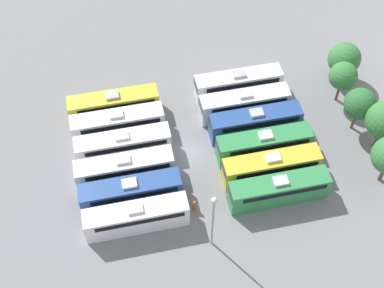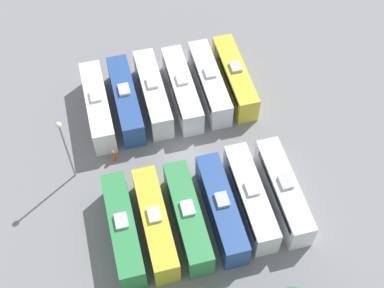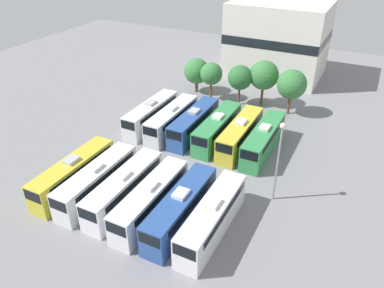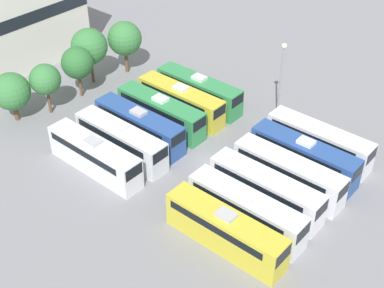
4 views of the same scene
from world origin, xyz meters
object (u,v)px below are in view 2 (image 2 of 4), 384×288
Objects in this scene: bus_3 at (153,93)px; bus_10 at (155,223)px; bus_1 at (209,83)px; light_pole at (64,142)px; bus_0 at (235,77)px; bus_2 at (182,89)px; bus_5 at (98,106)px; bus_7 at (251,197)px; bus_11 at (123,229)px; bus_6 at (283,191)px; bus_8 at (221,208)px; bus_4 at (126,100)px; worker_person at (114,156)px; bus_9 at (188,217)px.

bus_3 is 1.00× the size of bus_10.
light_pole is (16.96, 7.64, 4.19)m from bus_1.
bus_0 and bus_2 have the same top height.
bus_5 is 1.00× the size of bus_7.
bus_7 is at bearing 89.61° from bus_1.
bus_11 is (16.20, 16.30, 0.00)m from bus_0.
bus_10 is at bearing 101.41° from bus_5.
light_pole reaches higher than bus_0.
bus_6 and bus_8 have the same top height.
light_pole reaches higher than bus_1.
bus_5 is 9.27m from light_pole.
bus_1 and bus_11 have the same top height.
bus_7 is 1.00× the size of bus_8.
bus_0 and bus_7 have the same top height.
bus_4 is 1.23× the size of light_pole.
bus_8 is 6.67× the size of worker_person.
bus_10 is (3.23, -0.11, 0.00)m from bus_9.
bus_0 is at bearing -158.89° from light_pole.
bus_3 and bus_6 have the same top height.
bus_1 is 1.00× the size of bus_9.
bus_2 is 16.56m from bus_9.
light_pole is at bearing -32.45° from bus_8.
bus_10 is 1.00× the size of bus_11.
bus_1 is 1.00× the size of bus_10.
bus_2 is 17.41m from bus_10.
bus_0 is 22.98m from bus_11.
bus_7 and bus_9 have the same top height.
bus_1 is 6.72m from bus_3.
bus_11 is at bearing 86.82° from worker_person.
bus_7 reaches higher than worker_person.
bus_2 is 1.00× the size of bus_6.
light_pole is (6.99, 7.50, 4.19)m from bus_4.
bus_3 is 17.47m from bus_11.
bus_11 is (6.36, 16.27, 0.00)m from bus_3.
bus_9 is (6.72, 16.41, 0.00)m from bus_1.
bus_10 is at bearing 58.60° from bus_1.
bus_8 is (-9.91, 16.06, 0.00)m from bus_5.
bus_0 and bus_6 have the same top height.
bus_6 is (-3.34, 15.99, 0.00)m from bus_1.
bus_5 is 18.87m from bus_8.
bus_8 is 1.00× the size of bus_11.
bus_3 reaches higher than worker_person.
bus_9 is at bearing 111.83° from bus_5.
bus_2 and bus_10 have the same top height.
bus_7 and bus_8 have the same top height.
bus_3 is at bearing -0.73° from bus_1.
bus_8 is (3.28, 16.34, 0.00)m from bus_1.
bus_0 is 1.00× the size of bus_1.
bus_11 is 6.67× the size of worker_person.
bus_6 is 1.23× the size of light_pole.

